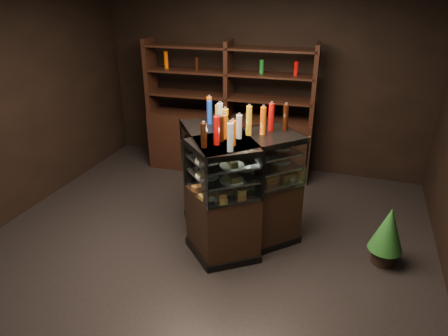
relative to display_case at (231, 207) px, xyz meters
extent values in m
plane|color=black|center=(-0.25, -0.26, -0.44)|extent=(5.00, 5.00, 0.00)
cube|color=black|center=(-0.25, 2.24, 1.06)|extent=(5.00, 0.02, 3.00)
cube|color=black|center=(0.15, -0.01, -0.06)|extent=(1.22, 1.23, 0.76)
cube|color=black|center=(0.15, -0.01, -0.40)|extent=(1.26, 1.27, 0.08)
cube|color=black|center=(0.15, -0.01, 0.82)|extent=(1.22, 1.23, 0.06)
cube|color=silver|center=(0.15, -0.01, 0.33)|extent=(1.16, 1.17, 0.02)
cube|color=silver|center=(0.15, -0.01, 0.50)|extent=(1.16, 1.17, 0.02)
cube|color=silver|center=(0.15, -0.01, 0.66)|extent=(1.16, 1.17, 0.02)
cube|color=white|center=(0.36, -0.22, 0.58)|extent=(0.81, 0.84, 0.53)
cylinder|color=silver|center=(0.76, 0.20, 0.58)|extent=(0.03, 0.03, 0.55)
cylinder|color=silver|center=(-0.05, -0.63, 0.58)|extent=(0.03, 0.03, 0.55)
cube|color=black|center=(-0.15, 0.01, -0.06)|extent=(1.15, 1.28, 0.76)
cube|color=black|center=(-0.15, 0.01, -0.40)|extent=(1.18, 1.31, 0.08)
cube|color=black|center=(-0.15, 0.01, 0.82)|extent=(1.15, 1.28, 0.06)
cube|color=silver|center=(-0.15, 0.01, 0.33)|extent=(1.08, 1.21, 0.02)
cube|color=silver|center=(-0.15, 0.01, 0.50)|extent=(1.08, 1.21, 0.02)
cube|color=silver|center=(-0.15, 0.01, 0.66)|extent=(1.08, 1.21, 0.02)
cube|color=white|center=(-0.39, -0.16, 0.58)|extent=(0.68, 0.94, 0.53)
cylinder|color=silver|center=(-0.05, -0.63, 0.58)|extent=(0.03, 0.03, 0.55)
cylinder|color=silver|center=(-0.72, 0.31, 0.58)|extent=(0.03, 0.03, 0.55)
cube|color=#B98642|center=(-0.17, -0.38, 0.36)|extent=(0.19, 0.19, 0.06)
cube|color=#B98642|center=(0.00, -0.20, 0.36)|extent=(0.19, 0.19, 0.06)
cube|color=#B98642|center=(0.17, -0.03, 0.36)|extent=(0.19, 0.19, 0.06)
cube|color=#B98642|center=(0.34, 0.14, 0.36)|extent=(0.19, 0.19, 0.06)
cube|color=#B98642|center=(0.51, 0.32, 0.36)|extent=(0.19, 0.19, 0.06)
cylinder|color=white|center=(-0.16, -0.32, 0.52)|extent=(0.24, 0.24, 0.01)
cube|color=#B98642|center=(-0.16, -0.32, 0.56)|extent=(0.18, 0.18, 0.05)
cylinder|color=white|center=(0.15, -0.01, 0.52)|extent=(0.24, 0.24, 0.01)
cube|color=#B98642|center=(0.15, -0.01, 0.56)|extent=(0.18, 0.18, 0.05)
cylinder|color=white|center=(0.46, 0.31, 0.52)|extent=(0.24, 0.24, 0.01)
cube|color=#B98642|center=(0.46, 0.31, 0.56)|extent=(0.18, 0.18, 0.05)
cylinder|color=white|center=(-0.16, -0.32, 0.68)|extent=(0.24, 0.24, 0.02)
cube|color=#B98642|center=(-0.16, -0.32, 0.72)|extent=(0.18, 0.18, 0.05)
cylinder|color=white|center=(0.15, -0.01, 0.68)|extent=(0.24, 0.24, 0.02)
cube|color=#B98642|center=(0.15, -0.01, 0.72)|extent=(0.18, 0.18, 0.05)
cylinder|color=white|center=(0.46, 0.31, 0.68)|extent=(0.24, 0.24, 0.02)
cube|color=#B98642|center=(0.46, 0.31, 0.72)|extent=(0.18, 0.18, 0.05)
cube|color=#B98642|center=(-0.46, 0.39, 0.36)|extent=(0.18, 0.20, 0.06)
cube|color=#B98642|center=(-0.32, 0.19, 0.36)|extent=(0.18, 0.20, 0.06)
cube|color=#B98642|center=(-0.17, 0.00, 0.36)|extent=(0.18, 0.20, 0.06)
cube|color=#B98642|center=(-0.03, -0.20, 0.36)|extent=(0.18, 0.20, 0.06)
cube|color=#B98642|center=(0.11, -0.40, 0.36)|extent=(0.18, 0.20, 0.06)
cylinder|color=white|center=(-0.41, 0.37, 0.52)|extent=(0.24, 0.24, 0.01)
cube|color=#B98642|center=(-0.41, 0.37, 0.56)|extent=(0.17, 0.19, 0.05)
cylinder|color=white|center=(-0.15, 0.01, 0.52)|extent=(0.24, 0.24, 0.01)
cube|color=#B98642|center=(-0.15, 0.01, 0.56)|extent=(0.17, 0.19, 0.05)
cylinder|color=white|center=(0.11, -0.34, 0.52)|extent=(0.24, 0.24, 0.01)
cube|color=#B98642|center=(0.11, -0.34, 0.56)|extent=(0.17, 0.19, 0.05)
cylinder|color=white|center=(-0.41, 0.37, 0.68)|extent=(0.24, 0.24, 0.02)
cube|color=#B98642|center=(-0.41, 0.37, 0.72)|extent=(0.17, 0.19, 0.05)
cylinder|color=white|center=(-0.15, 0.01, 0.68)|extent=(0.24, 0.24, 0.02)
cube|color=#B98642|center=(-0.15, 0.01, 0.72)|extent=(0.17, 0.19, 0.05)
cylinder|color=white|center=(0.11, -0.34, 0.68)|extent=(0.24, 0.24, 0.02)
cube|color=#B98642|center=(0.11, -0.34, 0.72)|extent=(0.17, 0.19, 0.05)
cylinder|color=silver|center=(-0.19, -0.36, 0.99)|extent=(0.06, 0.06, 0.28)
cylinder|color=silver|center=(-0.19, -0.36, 1.14)|extent=(0.03, 0.03, 0.02)
cylinder|color=#147223|center=(-0.09, -0.26, 0.99)|extent=(0.06, 0.06, 0.28)
cylinder|color=silver|center=(-0.09, -0.26, 1.14)|extent=(0.03, 0.03, 0.02)
cylinder|color=#0F38B2|center=(0.01, -0.16, 0.99)|extent=(0.06, 0.06, 0.28)
cylinder|color=silver|center=(0.01, -0.16, 1.14)|extent=(0.03, 0.03, 0.02)
cylinder|color=#D8590A|center=(0.10, -0.06, 0.99)|extent=(0.06, 0.06, 0.28)
cylinder|color=silver|center=(0.10, -0.06, 1.14)|extent=(0.03, 0.03, 0.02)
cylinder|color=yellow|center=(0.20, 0.04, 0.99)|extent=(0.06, 0.06, 0.28)
cylinder|color=silver|center=(0.20, 0.04, 1.14)|extent=(0.03, 0.03, 0.02)
cylinder|color=black|center=(0.30, 0.14, 0.99)|extent=(0.06, 0.06, 0.28)
cylinder|color=silver|center=(0.30, 0.14, 1.14)|extent=(0.03, 0.03, 0.02)
cylinder|color=#B20C0A|center=(0.39, 0.24, 0.99)|extent=(0.06, 0.06, 0.28)
cylinder|color=silver|center=(0.39, 0.24, 1.14)|extent=(0.03, 0.03, 0.02)
cylinder|color=silver|center=(0.49, 0.34, 0.99)|extent=(0.06, 0.06, 0.28)
cylinder|color=silver|center=(0.49, 0.34, 1.14)|extent=(0.03, 0.03, 0.02)
cylinder|color=silver|center=(-0.43, 0.41, 0.99)|extent=(0.06, 0.06, 0.28)
cylinder|color=silver|center=(-0.43, 0.41, 1.14)|extent=(0.03, 0.03, 0.02)
cylinder|color=#147223|center=(-0.35, 0.29, 0.99)|extent=(0.06, 0.06, 0.28)
cylinder|color=silver|center=(-0.35, 0.29, 1.14)|extent=(0.03, 0.03, 0.02)
cylinder|color=#0F38B2|center=(-0.27, 0.18, 0.99)|extent=(0.06, 0.06, 0.28)
cylinder|color=silver|center=(-0.27, 0.18, 1.14)|extent=(0.03, 0.03, 0.02)
cylinder|color=#D8590A|center=(-0.19, 0.07, 0.99)|extent=(0.06, 0.06, 0.28)
cylinder|color=silver|center=(-0.19, 0.07, 1.14)|extent=(0.03, 0.03, 0.02)
cylinder|color=yellow|center=(-0.11, -0.04, 0.99)|extent=(0.06, 0.06, 0.28)
cylinder|color=silver|center=(-0.11, -0.04, 1.14)|extent=(0.03, 0.03, 0.02)
cylinder|color=black|center=(-0.03, -0.16, 0.99)|extent=(0.06, 0.06, 0.28)
cylinder|color=silver|center=(-0.03, -0.16, 1.14)|extent=(0.03, 0.03, 0.02)
cylinder|color=#B20C0A|center=(0.05, -0.27, 0.99)|extent=(0.06, 0.06, 0.28)
cylinder|color=silver|center=(0.05, -0.27, 1.14)|extent=(0.03, 0.03, 0.02)
cylinder|color=silver|center=(0.13, -0.38, 0.99)|extent=(0.06, 0.06, 0.28)
cylinder|color=silver|center=(0.13, -0.38, 1.14)|extent=(0.03, 0.03, 0.02)
cylinder|color=black|center=(1.65, 0.13, -0.35)|extent=(0.23, 0.23, 0.18)
cone|color=#195A21|center=(1.65, 0.13, -0.02)|extent=(0.35, 0.35, 0.49)
cone|color=#195A21|center=(1.65, 0.13, 0.14)|extent=(0.27, 0.27, 0.34)
cube|color=black|center=(-0.63, 1.79, 0.01)|extent=(2.53, 0.57, 0.90)
cube|color=black|center=(-1.85, 1.72, 1.01)|extent=(0.08, 0.38, 1.10)
cube|color=black|center=(-0.63, 1.79, 1.01)|extent=(0.08, 0.38, 1.10)
cube|color=black|center=(0.59, 1.87, 1.01)|extent=(0.08, 0.38, 1.10)
cube|color=black|center=(-0.63, 1.79, 0.76)|extent=(2.48, 0.53, 0.03)
cube|color=black|center=(-0.63, 1.79, 1.11)|extent=(2.48, 0.53, 0.03)
cube|color=black|center=(-0.63, 1.79, 1.46)|extent=(2.48, 0.53, 0.03)
cylinder|color=silver|center=(-1.58, 1.74, 0.88)|extent=(0.06, 0.06, 0.22)
cylinder|color=#147223|center=(-1.11, 1.76, 0.88)|extent=(0.06, 0.06, 0.22)
cylinder|color=#0F38B2|center=(-0.63, 1.79, 0.88)|extent=(0.06, 0.06, 0.22)
cylinder|color=#D8590A|center=(-0.16, 1.82, 0.88)|extent=(0.06, 0.06, 0.22)
cylinder|color=yellow|center=(0.32, 1.85, 0.88)|extent=(0.06, 0.06, 0.22)
camera|label=1|loc=(1.17, -3.68, 2.27)|focal=32.00mm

